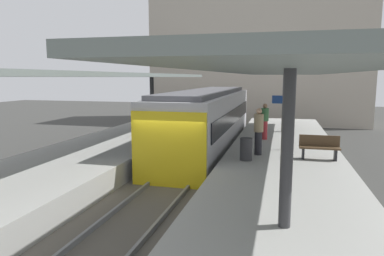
{
  "coord_description": "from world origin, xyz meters",
  "views": [
    {
      "loc": [
        3.67,
        -11.73,
        3.94
      ],
      "look_at": [
        -0.35,
        3.84,
        1.59
      ],
      "focal_mm": 32.64,
      "sensor_mm": 36.0,
      "label": 1
    }
  ],
  "objects_px": {
    "commuter_train": "(207,121)",
    "platform_sign": "(283,110)",
    "passenger_near_bench": "(265,121)",
    "platform_bench": "(319,147)",
    "litter_bin": "(246,149)",
    "passenger_mid_platform": "(259,131)"
  },
  "relations": [
    {
      "from": "commuter_train",
      "to": "platform_sign",
      "type": "bearing_deg",
      "value": -37.49
    },
    {
      "from": "commuter_train",
      "to": "passenger_near_bench",
      "type": "bearing_deg",
      "value": -11.04
    },
    {
      "from": "commuter_train",
      "to": "platform_sign",
      "type": "height_order",
      "value": "commuter_train"
    },
    {
      "from": "commuter_train",
      "to": "platform_sign",
      "type": "distance_m",
      "value": 4.78
    },
    {
      "from": "platform_bench",
      "to": "passenger_near_bench",
      "type": "relative_size",
      "value": 0.82
    },
    {
      "from": "passenger_near_bench",
      "to": "commuter_train",
      "type": "bearing_deg",
      "value": 168.96
    },
    {
      "from": "platform_bench",
      "to": "passenger_near_bench",
      "type": "xyz_separation_m",
      "value": [
        -2.12,
        3.67,
        0.42
      ]
    },
    {
      "from": "passenger_near_bench",
      "to": "platform_bench",
      "type": "bearing_deg",
      "value": -59.93
    },
    {
      "from": "platform_sign",
      "to": "litter_bin",
      "type": "relative_size",
      "value": 2.76
    },
    {
      "from": "litter_bin",
      "to": "passenger_mid_platform",
      "type": "distance_m",
      "value": 1.2
    },
    {
      "from": "commuter_train",
      "to": "passenger_mid_platform",
      "type": "relative_size",
      "value": 7.12
    },
    {
      "from": "platform_sign",
      "to": "litter_bin",
      "type": "height_order",
      "value": "platform_sign"
    },
    {
      "from": "platform_bench",
      "to": "litter_bin",
      "type": "height_order",
      "value": "platform_bench"
    },
    {
      "from": "platform_sign",
      "to": "passenger_near_bench",
      "type": "bearing_deg",
      "value": 109.7
    },
    {
      "from": "commuter_train",
      "to": "passenger_mid_platform",
      "type": "bearing_deg",
      "value": -54.73
    },
    {
      "from": "platform_bench",
      "to": "commuter_train",
      "type": "bearing_deg",
      "value": 139.92
    },
    {
      "from": "litter_bin",
      "to": "platform_sign",
      "type": "bearing_deg",
      "value": 60.53
    },
    {
      "from": "platform_bench",
      "to": "passenger_mid_platform",
      "type": "height_order",
      "value": "passenger_mid_platform"
    },
    {
      "from": "litter_bin",
      "to": "passenger_mid_platform",
      "type": "height_order",
      "value": "passenger_mid_platform"
    },
    {
      "from": "passenger_near_bench",
      "to": "passenger_mid_platform",
      "type": "relative_size",
      "value": 0.96
    },
    {
      "from": "platform_bench",
      "to": "litter_bin",
      "type": "bearing_deg",
      "value": -162.25
    },
    {
      "from": "platform_sign",
      "to": "passenger_mid_platform",
      "type": "relative_size",
      "value": 1.24
    }
  ]
}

